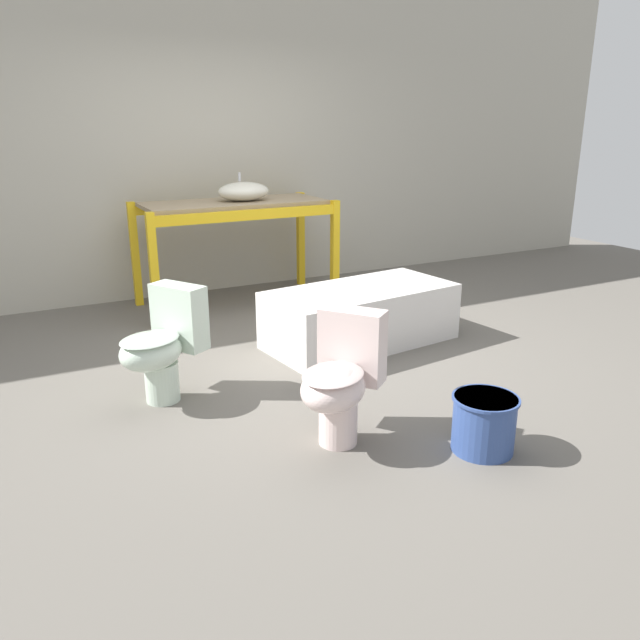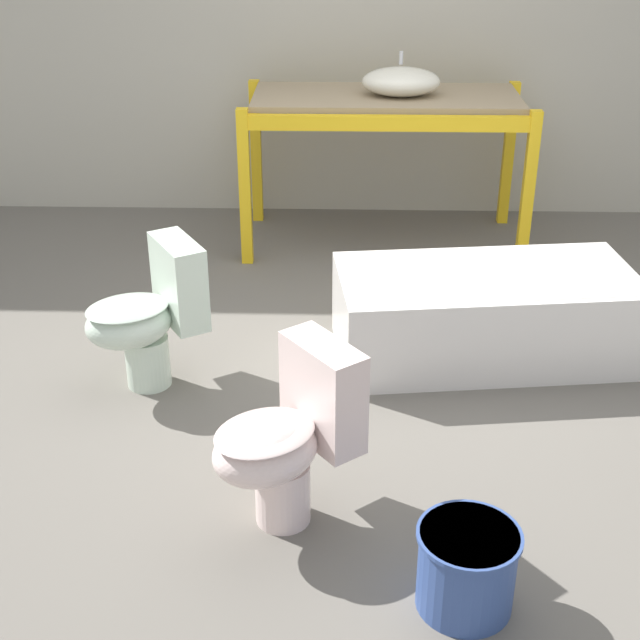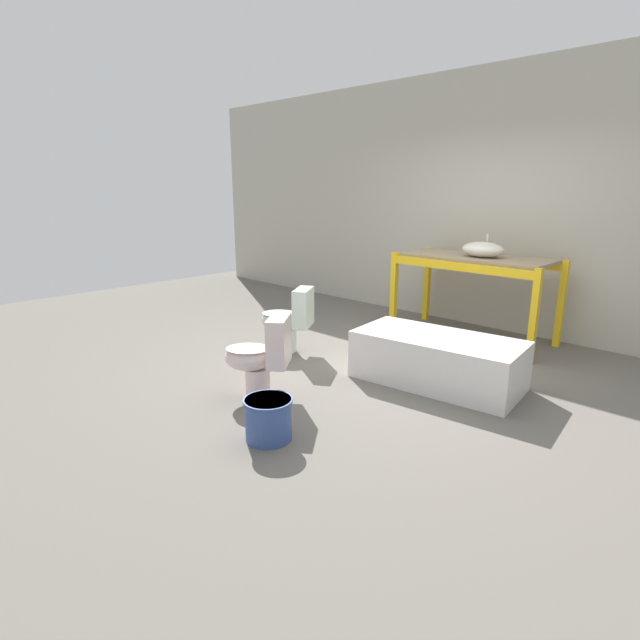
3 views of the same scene
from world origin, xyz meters
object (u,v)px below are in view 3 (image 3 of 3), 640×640
Objects in this scene: sink_basin at (483,249)px; bucket_white at (268,418)px; toilet_far at (289,319)px; bathtub_main at (437,356)px; toilet_near at (260,356)px.

sink_basin is 1.36× the size of bucket_white.
toilet_far reaches higher than bucket_white.
sink_basin is at bearing 97.36° from bathtub_main.
bucket_white is at bearing -88.50° from sink_basin.
bathtub_main is at bearing -75.76° from sink_basin.
toilet_near is 1.24m from toilet_far.
bathtub_main is 1.82m from bucket_white.
sink_basin is 0.68× the size of toilet_far.
toilet_near is 0.81m from bucket_white.
toilet_near is at bearing 4.85° from toilet_far.
bathtub_main is (0.39, -1.52, -0.82)m from sink_basin.
toilet_near and toilet_far have the same top height.
sink_basin is 0.31× the size of bathtub_main.
bathtub_main is 1.64m from toilet_near.
sink_basin is at bearing 114.29° from toilet_far.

